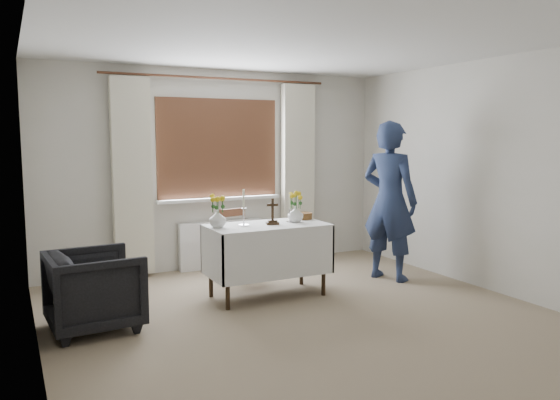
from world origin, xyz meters
The scene contains 12 objects.
ground centered at (0.00, 0.00, 0.00)m, with size 5.00×5.00×0.00m, color gray.
altar_table centered at (-0.02, 1.01, 0.38)m, with size 1.24×0.64×0.76m, color white.
wooden_chair centered at (-0.01, 1.77, 0.41)m, with size 0.38×0.38×0.83m, color #4E2B1B, non-canonical shape.
armchair centered at (-1.78, 0.79, 0.35)m, with size 0.74×0.76×0.69m, color black.
person centered at (1.55, 1.00, 0.92)m, with size 0.67×0.44×1.85m, color navy.
radiator centered at (0.00, 2.42, 0.30)m, with size 1.10×0.10×0.60m, color silver.
wooden_cross centered at (0.03, 0.99, 0.90)m, with size 0.13×0.09×0.27m, color black, non-canonical shape.
candlestick_left centered at (-0.26, 1.05, 0.95)m, with size 0.11×0.11×0.37m, color white, non-canonical shape.
candlestick_right centered at (0.26, 1.03, 0.91)m, with size 0.09×0.09×0.30m, color white, non-canonical shape.
flower_vase_left centered at (-0.54, 1.06, 0.85)m, with size 0.17×0.17×0.18m, color silver.
flower_vase_right centered at (0.32, 1.02, 0.85)m, with size 0.17×0.17×0.17m, color silver.
wicker_basket centered at (0.50, 1.16, 0.80)m, with size 0.19×0.19×0.07m, color brown.
Camera 1 is at (-2.41, -4.04, 1.67)m, focal length 35.00 mm.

